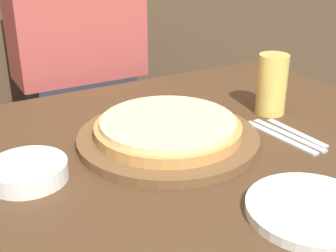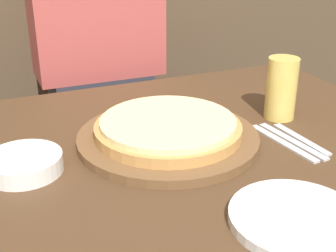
{
  "view_description": "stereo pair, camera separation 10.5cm",
  "coord_description": "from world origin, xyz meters",
  "px_view_note": "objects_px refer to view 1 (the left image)",
  "views": [
    {
      "loc": [
        -0.51,
        -0.8,
        1.22
      ],
      "look_at": [
        -0.05,
        0.04,
        0.79
      ],
      "focal_mm": 50.0,
      "sensor_mm": 36.0,
      "label": 1
    },
    {
      "loc": [
        -0.42,
        -0.84,
        1.22
      ],
      "look_at": [
        -0.05,
        0.04,
        0.79
      ],
      "focal_mm": 50.0,
      "sensor_mm": 36.0,
      "label": 2
    }
  ],
  "objects_px": {
    "spoon": "(296,133)",
    "fork": "(280,137)",
    "dinner_knife": "(288,135)",
    "beer_glass": "(272,82)",
    "diner_person": "(82,97)",
    "dinner_plate": "(312,210)",
    "pizza_on_board": "(168,132)",
    "side_bowl": "(28,171)"
  },
  "relations": [
    {
      "from": "diner_person",
      "to": "fork",
      "type": "bearing_deg",
      "value": -72.31
    },
    {
      "from": "pizza_on_board",
      "to": "beer_glass",
      "type": "bearing_deg",
      "value": 4.55
    },
    {
      "from": "spoon",
      "to": "dinner_plate",
      "type": "bearing_deg",
      "value": -128.51
    },
    {
      "from": "dinner_plate",
      "to": "side_bowl",
      "type": "bearing_deg",
      "value": 138.43
    },
    {
      "from": "spoon",
      "to": "diner_person",
      "type": "xyz_separation_m",
      "value": [
        -0.28,
        0.73,
        -0.1
      ]
    },
    {
      "from": "beer_glass",
      "to": "dinner_knife",
      "type": "bearing_deg",
      "value": -112.69
    },
    {
      "from": "dinner_plate",
      "to": "spoon",
      "type": "height_order",
      "value": "dinner_plate"
    },
    {
      "from": "beer_glass",
      "to": "dinner_plate",
      "type": "height_order",
      "value": "beer_glass"
    },
    {
      "from": "dinner_plate",
      "to": "fork",
      "type": "bearing_deg",
      "value": 58.92
    },
    {
      "from": "dinner_plate",
      "to": "side_bowl",
      "type": "xyz_separation_m",
      "value": [
        -0.4,
        0.35,
        0.01
      ]
    },
    {
      "from": "pizza_on_board",
      "to": "beer_glass",
      "type": "relative_size",
      "value": 2.64
    },
    {
      "from": "beer_glass",
      "to": "fork",
      "type": "xyz_separation_m",
      "value": [
        -0.08,
        -0.13,
        -0.08
      ]
    },
    {
      "from": "spoon",
      "to": "fork",
      "type": "bearing_deg",
      "value": 180.0
    },
    {
      "from": "pizza_on_board",
      "to": "beer_glass",
      "type": "height_order",
      "value": "beer_glass"
    },
    {
      "from": "diner_person",
      "to": "dinner_plate",
      "type": "bearing_deg",
      "value": -85.59
    },
    {
      "from": "dinner_knife",
      "to": "spoon",
      "type": "bearing_deg",
      "value": 0.0
    },
    {
      "from": "beer_glass",
      "to": "dinner_knife",
      "type": "height_order",
      "value": "beer_glass"
    },
    {
      "from": "spoon",
      "to": "side_bowl",
      "type": "bearing_deg",
      "value": 171.19
    },
    {
      "from": "beer_glass",
      "to": "diner_person",
      "type": "xyz_separation_m",
      "value": [
        -0.31,
        0.6,
        -0.18
      ]
    },
    {
      "from": "beer_glass",
      "to": "side_bowl",
      "type": "height_order",
      "value": "beer_glass"
    },
    {
      "from": "pizza_on_board",
      "to": "side_bowl",
      "type": "height_order",
      "value": "pizza_on_board"
    },
    {
      "from": "beer_glass",
      "to": "dinner_knife",
      "type": "relative_size",
      "value": 0.74
    },
    {
      "from": "dinner_plate",
      "to": "fork",
      "type": "xyz_separation_m",
      "value": [
        0.16,
        0.26,
        -0.01
      ]
    },
    {
      "from": "side_bowl",
      "to": "diner_person",
      "type": "bearing_deg",
      "value": 63.12
    },
    {
      "from": "side_bowl",
      "to": "fork",
      "type": "distance_m",
      "value": 0.56
    },
    {
      "from": "beer_glass",
      "to": "spoon",
      "type": "distance_m",
      "value": 0.16
    },
    {
      "from": "pizza_on_board",
      "to": "dinner_plate",
      "type": "height_order",
      "value": "pizza_on_board"
    },
    {
      "from": "beer_glass",
      "to": "dinner_knife",
      "type": "xyz_separation_m",
      "value": [
        -0.06,
        -0.13,
        -0.08
      ]
    },
    {
      "from": "fork",
      "to": "dinner_knife",
      "type": "height_order",
      "value": "same"
    },
    {
      "from": "fork",
      "to": "diner_person",
      "type": "bearing_deg",
      "value": 107.69
    },
    {
      "from": "beer_glass",
      "to": "dinner_plate",
      "type": "relative_size",
      "value": 0.68
    },
    {
      "from": "dinner_knife",
      "to": "diner_person",
      "type": "distance_m",
      "value": 0.78
    },
    {
      "from": "dinner_plate",
      "to": "spoon",
      "type": "distance_m",
      "value": 0.33
    },
    {
      "from": "dinner_plate",
      "to": "pizza_on_board",
      "type": "bearing_deg",
      "value": 102.28
    },
    {
      "from": "spoon",
      "to": "pizza_on_board",
      "type": "bearing_deg",
      "value": 159.4
    },
    {
      "from": "side_bowl",
      "to": "dinner_knife",
      "type": "xyz_separation_m",
      "value": [
        0.58,
        -0.09,
        -0.02
      ]
    },
    {
      "from": "dinner_plate",
      "to": "side_bowl",
      "type": "distance_m",
      "value": 0.53
    },
    {
      "from": "side_bowl",
      "to": "beer_glass",
      "type": "bearing_deg",
      "value": 3.52
    },
    {
      "from": "pizza_on_board",
      "to": "fork",
      "type": "relative_size",
      "value": 1.95
    },
    {
      "from": "side_bowl",
      "to": "diner_person",
      "type": "relative_size",
      "value": 0.12
    },
    {
      "from": "side_bowl",
      "to": "spoon",
      "type": "height_order",
      "value": "side_bowl"
    },
    {
      "from": "pizza_on_board",
      "to": "spoon",
      "type": "distance_m",
      "value": 0.31
    }
  ]
}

